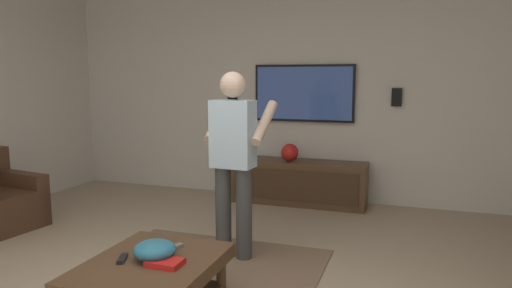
{
  "coord_description": "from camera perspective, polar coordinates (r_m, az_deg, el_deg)",
  "views": [
    {
      "loc": [
        -2.6,
        -1.45,
        1.59
      ],
      "look_at": [
        0.83,
        -0.28,
        1.07
      ],
      "focal_mm": 32.73,
      "sensor_mm": 36.0,
      "label": 1
    }
  ],
  "objects": [
    {
      "name": "coffee_table",
      "position": [
        3.26,
        -12.69,
        -15.48
      ],
      "size": [
        1.0,
        0.8,
        0.4
      ],
      "color": "#513823",
      "rests_on": "ground"
    },
    {
      "name": "bowl",
      "position": [
        3.22,
        -12.27,
        -12.52
      ],
      "size": [
        0.28,
        0.28,
        0.13
      ],
      "primitive_type": "ellipsoid",
      "color": "teal",
      "rests_on": "coffee_table"
    },
    {
      "name": "wall_speaker_left",
      "position": [
        5.9,
        16.82,
        5.5
      ],
      "size": [
        0.06,
        0.12,
        0.22
      ],
      "primitive_type": "cube",
      "color": "black"
    },
    {
      "name": "remote_grey",
      "position": [
        3.39,
        -10.0,
        -12.35
      ],
      "size": [
        0.16,
        0.09,
        0.02
      ],
      "primitive_type": "cube",
      "rotation": [
        0.0,
        0.0,
        5.97
      ],
      "color": "slate",
      "rests_on": "coffee_table"
    },
    {
      "name": "vase_round",
      "position": [
        5.86,
        4.15,
        -1.03
      ],
      "size": [
        0.22,
        0.22,
        0.22
      ],
      "primitive_type": "sphere",
      "color": "red",
      "rests_on": "media_console"
    },
    {
      "name": "tv",
      "position": [
        6.04,
        5.87,
        6.19
      ],
      "size": [
        0.05,
        1.3,
        0.73
      ],
      "rotation": [
        0.0,
        0.0,
        3.14
      ],
      "color": "black"
    },
    {
      "name": "remote_black",
      "position": [
        3.27,
        -16.0,
        -13.31
      ],
      "size": [
        0.16,
        0.1,
        0.02
      ],
      "primitive_type": "cube",
      "rotation": [
        0.0,
        0.0,
        3.53
      ],
      "color": "black",
      "rests_on": "coffee_table"
    },
    {
      "name": "book",
      "position": [
        3.13,
        -11.06,
        -14.03
      ],
      "size": [
        0.16,
        0.22,
        0.04
      ],
      "primitive_type": "cube",
      "rotation": [
        0.0,
        0.0,
        1.56
      ],
      "color": "red",
      "rests_on": "coffee_table"
    },
    {
      "name": "wall_speaker_right",
      "position": [
        6.35,
        -2.89,
        6.4
      ],
      "size": [
        0.06,
        0.12,
        0.22
      ],
      "primitive_type": "cube",
      "color": "black"
    },
    {
      "name": "media_console",
      "position": [
        5.95,
        5.19,
        -4.67
      ],
      "size": [
        0.45,
        1.7,
        0.55
      ],
      "rotation": [
        0.0,
        0.0,
        3.14
      ],
      "color": "#513823",
      "rests_on": "ground"
    },
    {
      "name": "person_standing",
      "position": [
        4.05,
        -2.71,
        -1.22
      ],
      "size": [
        0.55,
        0.56,
        1.64
      ],
      "rotation": [
        0.0,
        0.0,
        -0.05
      ],
      "color": "#3F3F3F",
      "rests_on": "ground"
    },
    {
      "name": "remote_white",
      "position": [
        3.31,
        -13.88,
        -12.99
      ],
      "size": [
        0.14,
        0.14,
        0.02
      ],
      "primitive_type": "cube",
      "rotation": [
        0.0,
        0.0,
        3.9
      ],
      "color": "white",
      "rests_on": "coffee_table"
    },
    {
      "name": "wall_back_tv",
      "position": [
        6.15,
        5.24,
        6.78
      ],
      "size": [
        0.1,
        6.7,
        2.9
      ],
      "primitive_type": "cube",
      "color": "silver",
      "rests_on": "ground"
    }
  ]
}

